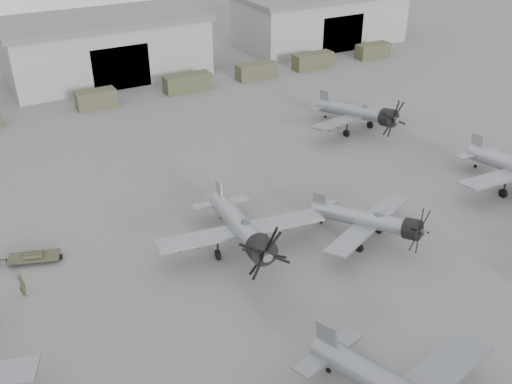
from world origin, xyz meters
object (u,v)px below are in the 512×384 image
aircraft_mid_1 (243,229)px  aircraft_mid_2 (373,221)px  aircraft_far_1 (361,113)px  ground_crew (22,285)px  tug_trailer (1,259)px

aircraft_mid_1 → aircraft_mid_2: 10.69m
aircraft_far_1 → ground_crew: (-39.70, -11.42, -1.50)m
aircraft_mid_1 → aircraft_far_1: bearing=40.9°
aircraft_mid_2 → aircraft_far_1: 22.82m
aircraft_mid_1 → aircraft_mid_2: size_ratio=1.24×
aircraft_mid_1 → ground_crew: (-16.26, 3.38, -1.54)m
tug_trailer → ground_crew: size_ratio=3.63×
aircraft_mid_1 → aircraft_mid_2: (10.03, -3.66, -0.42)m
tug_trailer → ground_crew: bearing=-60.6°
aircraft_mid_2 → ground_crew: bearing=142.0°
aircraft_mid_1 → aircraft_mid_2: aircraft_mid_1 is taller
aircraft_far_1 → tug_trailer: aircraft_far_1 is taller
aircraft_mid_1 → ground_crew: aircraft_mid_1 is taller
aircraft_mid_1 → ground_crew: bearing=176.9°
aircraft_mid_1 → tug_trailer: bearing=163.5°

